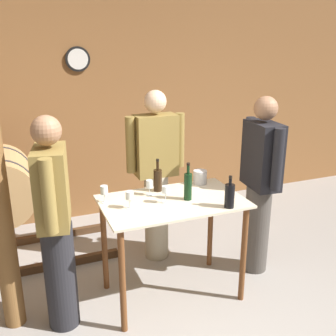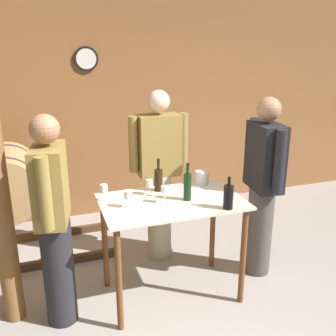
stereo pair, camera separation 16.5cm
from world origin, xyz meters
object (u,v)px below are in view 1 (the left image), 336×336
at_px(wine_bottle_left, 188,185).
at_px(wine_glass_near_right, 149,185).
at_px(person_visitor_bearded, 156,173).
at_px(wine_glass_far_side, 165,191).
at_px(person_host, 55,222).
at_px(person_visitor_with_scarf, 260,183).
at_px(wine_bottle_center, 230,195).
at_px(wine_glass_near_center, 130,196).
at_px(wine_glass_near_left, 104,191).
at_px(wine_bottle_far_left, 158,179).
at_px(ice_bucket, 200,177).

height_order(wine_bottle_left, wine_glass_near_right, wine_bottle_left).
bearing_deg(person_visitor_bearded, wine_glass_far_side, -103.85).
xyz_separation_m(person_host, person_visitor_bearded, (1.04, 0.69, 0.02)).
bearing_deg(person_visitor_with_scarf, wine_bottle_center, -145.66).
relative_size(wine_glass_near_center, person_visitor_with_scarf, 0.08).
bearing_deg(wine_glass_near_right, wine_bottle_left, -38.52).
xyz_separation_m(wine_glass_near_left, wine_glass_near_center, (0.16, -0.19, 0.00)).
bearing_deg(person_visitor_with_scarf, wine_glass_near_right, 174.44).
bearing_deg(wine_glass_near_left, wine_glass_near_right, 1.99).
distance_m(wine_bottle_center, wine_glass_near_left, 1.00).
distance_m(wine_bottle_far_left, wine_glass_near_right, 0.12).
relative_size(wine_glass_near_right, person_host, 0.08).
bearing_deg(wine_bottle_left, wine_glass_near_right, 141.48).
relative_size(wine_bottle_far_left, wine_glass_far_side, 2.00).
height_order(wine_bottle_far_left, wine_glass_near_center, wine_bottle_far_left).
height_order(person_host, person_visitor_with_scarf, person_visitor_with_scarf).
xyz_separation_m(person_visitor_with_scarf, person_visitor_bearded, (-0.81, 0.58, 0.01)).
bearing_deg(person_visitor_bearded, wine_bottle_far_left, -107.98).
height_order(wine_glass_near_right, person_visitor_with_scarf, person_visitor_with_scarf).
xyz_separation_m(wine_glass_near_center, person_visitor_bearded, (0.47, 0.68, -0.09)).
height_order(wine_glass_near_center, person_host, person_host).
bearing_deg(wine_glass_near_center, wine_bottle_center, -20.34).
bearing_deg(person_visitor_bearded, wine_glass_near_right, -116.13).
bearing_deg(wine_bottle_center, wine_glass_near_left, 152.63).
relative_size(wine_glass_near_center, wine_glass_far_side, 0.97).
bearing_deg(wine_bottle_left, wine_glass_near_left, 163.33).
height_order(wine_bottle_center, person_visitor_bearded, person_visitor_bearded).
bearing_deg(wine_glass_near_left, wine_bottle_left, -16.67).
xyz_separation_m(wine_bottle_left, wine_glass_far_side, (-0.20, -0.00, -0.02)).
height_order(wine_bottle_left, person_visitor_with_scarf, person_visitor_with_scarf).
height_order(ice_bucket, person_host, person_host).
bearing_deg(wine_bottle_center, ice_bucket, 87.53).
relative_size(wine_bottle_center, person_visitor_with_scarf, 0.15).
relative_size(wine_glass_near_right, ice_bucket, 1.08).
height_order(wine_bottle_center, wine_glass_near_center, wine_bottle_center).
bearing_deg(person_host, person_visitor_bearded, 33.74).
distance_m(person_host, person_visitor_bearded, 1.25).
relative_size(wine_glass_far_side, person_visitor_bearded, 0.08).
xyz_separation_m(wine_bottle_left, wine_bottle_center, (0.24, -0.27, -0.02)).
distance_m(wine_glass_near_right, wine_glass_far_side, 0.22).
height_order(wine_bottle_far_left, wine_glass_far_side, wine_bottle_far_left).
xyz_separation_m(wine_glass_near_left, ice_bucket, (0.91, 0.11, -0.04)).
bearing_deg(ice_bucket, wine_bottle_left, -130.52).
bearing_deg(wine_glass_near_left, ice_bucket, 6.91).
bearing_deg(wine_bottle_center, wine_bottle_left, 131.81).
xyz_separation_m(wine_bottle_left, person_visitor_bearded, (-0.03, 0.68, -0.11)).
distance_m(ice_bucket, person_visitor_bearded, 0.48).
distance_m(wine_glass_near_right, person_visitor_with_scarf, 1.05).
height_order(wine_glass_near_left, person_host, person_host).
height_order(wine_glass_near_center, person_visitor_bearded, person_visitor_bearded).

